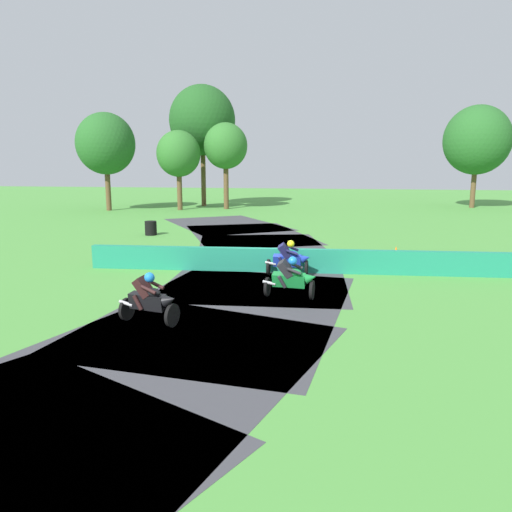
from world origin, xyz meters
The scene contains 14 objects.
ground_plane centered at (0.00, 0.00, 0.00)m, with size 120.00×120.00×0.00m, color #4C933D.
track_asphalt centered at (-1.73, -0.07, 0.00)m, with size 12.97×39.54×0.01m.
safety_barrier centered at (5.87, 0.25, 0.45)m, with size 0.30×25.14×0.90m, color #1E8466.
motorcycle_lead_black centered at (-1.99, -6.61, 0.66)m, with size 1.70×1.02×1.42m.
motorcycle_chase_green centered at (1.39, -3.65, 0.64)m, with size 1.70×0.91×1.43m.
motorcycle_trailing_blue centered at (1.08, -0.67, 0.65)m, with size 1.69×0.80×1.43m.
tire_stack_mid_a centered at (-5.62, 0.29, 0.30)m, with size 0.68×0.68×0.60m.
tire_stack_mid_b centered at (-7.60, 8.49, 0.40)m, with size 0.66×0.66×0.80m.
traffic_cone centered at (5.44, 3.99, 0.22)m, with size 0.28×0.28×0.44m, color orange.
tree_far_left centered at (15.28, 29.34, 6.02)m, with size 5.82×5.82×9.09m.
tree_far_right centered at (-10.49, 23.39, 4.78)m, with size 3.75×3.75×6.79m.
tree_mid_rise centered at (-6.67, 24.81, 5.44)m, with size 3.79×3.79×7.48m.
tree_behind_barrier centered at (-16.38, 21.94, 5.61)m, with size 4.91×4.91×8.21m.
tree_distant centered at (-9.43, 27.54, 7.87)m, with size 6.08×6.08×11.08m.
Camera 1 is at (2.52, -18.25, 4.11)m, focal length 34.66 mm.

